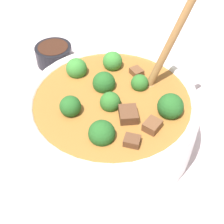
# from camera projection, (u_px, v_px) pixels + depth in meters

# --- Properties ---
(ground_plane) EXTENTS (4.00, 4.00, 0.00)m
(ground_plane) POSITION_uv_depth(u_px,v_px,m) (112.00, 137.00, 0.55)
(ground_plane) COLOR silver
(stew_bowl) EXTENTS (0.28, 0.28, 0.24)m
(stew_bowl) POSITION_uv_depth(u_px,v_px,m) (112.00, 115.00, 0.51)
(stew_bowl) COLOR white
(stew_bowl) RESTS_ON ground_plane
(condiment_bowl) EXTENTS (0.08, 0.08, 0.04)m
(condiment_bowl) POSITION_uv_depth(u_px,v_px,m) (54.00, 54.00, 0.69)
(condiment_bowl) COLOR black
(condiment_bowl) RESTS_ON ground_plane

